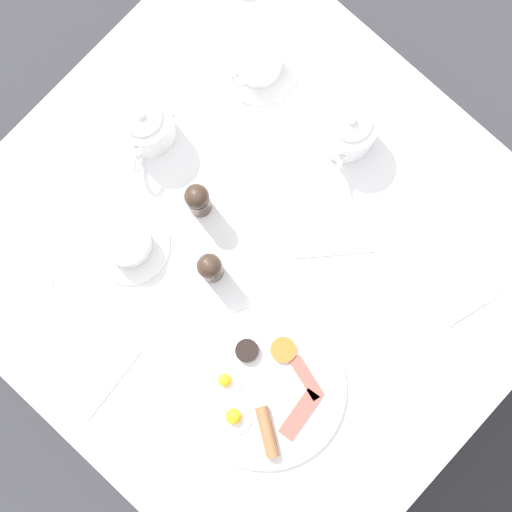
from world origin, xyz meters
TOP-DOWN VIEW (x-y plane):
  - ground_plane at (0.00, 0.00)m, footprint 8.00×8.00m
  - table at (0.00, 0.00)m, footprint 1.06×0.99m
  - breakfast_plate at (-0.18, 0.17)m, footprint 0.30×0.30m
  - teapot_near at (0.03, -0.30)m, footprint 0.11×0.18m
  - teapot_far at (0.32, -0.04)m, footprint 0.11×0.17m
  - teacup_with_saucer_left at (0.20, 0.15)m, footprint 0.16×0.16m
  - teacup_with_saucer_right at (0.26, -0.28)m, footprint 0.16×0.16m
  - pepper_grinder at (0.15, -0.00)m, footprint 0.05×0.05m
  - salt_grinder at (0.04, 0.08)m, footprint 0.05×0.05m
  - napkin_folded at (-0.33, -0.23)m, footprint 0.14×0.16m
  - fork_by_plate at (0.04, 0.36)m, footprint 0.03×0.17m
  - knife_by_plate at (0.35, 0.35)m, footprint 0.19×0.12m
  - spoon_for_tea at (-0.10, -0.11)m, footprint 0.12×0.13m

SIDE VIEW (x-z plane):
  - ground_plane at x=0.00m, z-range 0.00..0.00m
  - table at x=0.00m, z-range 0.31..1.08m
  - fork_by_plate at x=0.04m, z-range 0.77..0.77m
  - knife_by_plate at x=0.35m, z-range 0.77..0.77m
  - spoon_for_tea at x=-0.10m, z-range 0.77..0.77m
  - napkin_folded at x=-0.33m, z-range 0.77..0.78m
  - breakfast_plate at x=-0.18m, z-range 0.76..0.80m
  - teacup_with_saucer_right at x=0.26m, z-range 0.77..0.83m
  - teacup_with_saucer_left at x=0.20m, z-range 0.77..0.83m
  - teapot_near at x=0.03m, z-range 0.76..0.88m
  - teapot_far at x=0.32m, z-range 0.76..0.88m
  - pepper_grinder at x=0.15m, z-range 0.77..0.89m
  - salt_grinder at x=0.04m, z-range 0.77..0.89m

